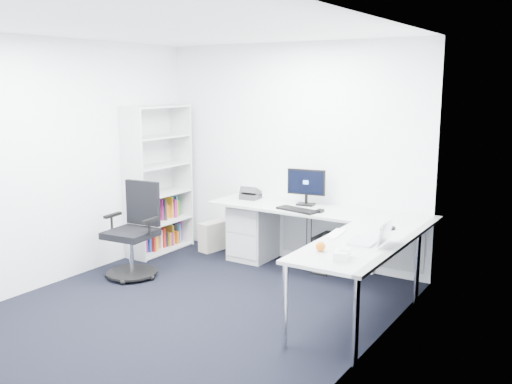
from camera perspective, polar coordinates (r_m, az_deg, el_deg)
The scene contains 21 objects.
ground at distance 5.76m, azimuth -7.01°, elevation -11.86°, with size 4.20×4.20×0.00m, color black.
ceiling at distance 5.34m, azimuth -7.70°, elevation 15.97°, with size 4.20×4.20×0.00m, color white.
wall_back at distance 7.11m, azimuth 3.51°, elevation 3.84°, with size 3.60×0.02×2.70m, color white.
wall_left at distance 6.67m, azimuth -19.37°, elevation 2.78°, with size 0.02×4.20×2.70m, color white.
wall_right at distance 4.47m, azimuth 10.74°, elevation -0.49°, with size 0.02×4.20×2.70m, color white.
l_desk at distance 6.45m, azimuth 4.70°, elevation -5.64°, with size 2.66×1.49×0.78m, color #B1B3B3, non-canonical shape.
drawer_pedestal at distance 7.31m, azimuth -0.13°, elevation -3.76°, with size 0.49×0.60×0.75m, color #B1B3B3.
bookshelf at distance 7.58m, azimuth -9.78°, elevation 1.22°, with size 0.38×0.97×1.94m, color silver, non-canonical shape.
task_chair at distance 6.70m, azimuth -12.45°, elevation -3.83°, with size 0.61×0.61×1.09m, color black, non-canonical shape.
black_pc_tower at distance 6.91m, azimuth 7.15°, elevation -6.02°, with size 0.20×0.45×0.44m, color black.
beige_pc_tower at distance 7.70m, azimuth -4.26°, elevation -4.40°, with size 0.18×0.41×0.39m, color beige.
power_strip at distance 6.99m, azimuth 10.46°, elevation -7.63°, with size 0.35×0.06×0.04m, color white.
monitor at distance 6.80m, azimuth 5.02°, elevation 0.52°, with size 0.46×0.15×0.45m, color black, non-canonical shape.
black_keyboard at distance 6.52m, azimuth 4.15°, elevation -1.79°, with size 0.50×0.18×0.02m, color black.
mouse at distance 6.47m, azimuth 6.41°, elevation -1.89°, with size 0.06×0.11×0.03m, color black.
desk_phone at distance 7.17m, azimuth -0.54°, elevation -0.08°, with size 0.22×0.22×0.16m, color #2C2C2F, non-canonical shape.
laptop at distance 5.30m, azimuth 10.73°, elevation -3.73°, with size 0.34×0.33×0.24m, color silver, non-canonical shape.
white_keyboard at distance 5.57m, azimuth 7.98°, elevation -4.15°, with size 0.11×0.37×0.01m, color white.
headphones at distance 5.80m, azimuth 13.05°, elevation -3.53°, with size 0.12×0.19×0.05m, color black, non-canonical shape.
orange_fruit at distance 4.99m, azimuth 6.47°, elevation -5.44°, with size 0.09×0.09×0.09m, color orange.
tissue_box at distance 4.80m, azimuth 8.57°, elevation -6.21°, with size 0.11×0.21×0.07m, color white.
Camera 1 is at (3.40, -4.09, 2.21)m, focal length 40.00 mm.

